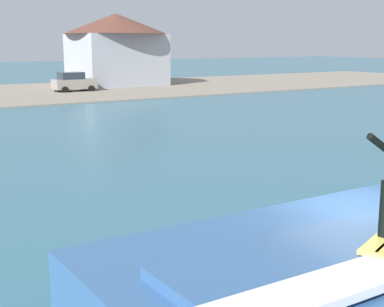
{
  "coord_description": "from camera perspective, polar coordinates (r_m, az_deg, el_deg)",
  "views": [
    {
      "loc": [
        -8.04,
        -6.83,
        4.5
      ],
      "look_at": [
        -1.16,
        3.92,
        1.95
      ],
      "focal_mm": 52.16,
      "sensor_mm": 36.0,
      "label": 1
    }
  ],
  "objects": [
    {
      "name": "ground_plane",
      "position": [
        11.47,
        15.99,
        -12.29
      ],
      "size": [
        260.0,
        260.0,
        0.0
      ],
      "primitive_type": "plane",
      "color": "#316378"
    },
    {
      "name": "wave_crest",
      "position": [
        9.59,
        17.35,
        -11.92
      ],
      "size": [
        9.02,
        3.99,
        1.71
      ],
      "color": "#32598B",
      "rests_on": "ground_plane"
    },
    {
      "name": "car_far_shore",
      "position": [
        52.59,
        -12.02,
        7.16
      ],
      "size": [
        3.85,
        2.12,
        1.86
      ],
      "color": "gray",
      "rests_on": "ground_plane"
    },
    {
      "name": "house_gabled_white",
      "position": [
        59.58,
        -7.78,
        10.87
      ],
      "size": [
        10.68,
        10.68,
        7.46
      ],
      "color": "#9EA3AD",
      "rests_on": "ground_plane"
    }
  ]
}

